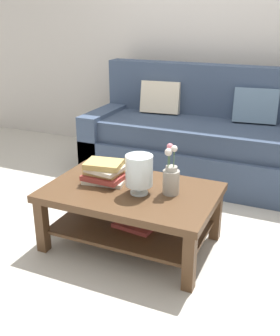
{
  "coord_description": "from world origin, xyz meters",
  "views": [
    {
      "loc": [
        1.05,
        -2.69,
        1.56
      ],
      "look_at": [
        -0.01,
        -0.29,
        0.53
      ],
      "focal_mm": 43.1,
      "sensor_mm": 36.0,
      "label": 1
    }
  ],
  "objects": [
    {
      "name": "ground_plane",
      "position": [
        0.0,
        0.0,
        0.0
      ],
      "size": [
        10.0,
        10.0,
        0.0
      ],
      "primitive_type": "plane",
      "color": "#B7B2A8"
    },
    {
      "name": "back_wall",
      "position": [
        0.0,
        1.65,
        1.35
      ],
      "size": [
        6.4,
        0.12,
        2.7
      ],
      "primitive_type": "cube",
      "color": "#BCB7B2",
      "rests_on": "ground"
    },
    {
      "name": "couch",
      "position": [
        0.08,
        1.01,
        0.36
      ],
      "size": [
        2.24,
        0.9,
        1.06
      ],
      "color": "#384760",
      "rests_on": "ground"
    },
    {
      "name": "coffee_table",
      "position": [
        -0.01,
        -0.44,
        0.31
      ],
      "size": [
        1.15,
        0.74,
        0.43
      ],
      "color": "#4C331E",
      "rests_on": "ground"
    },
    {
      "name": "book_stack_main",
      "position": [
        -0.23,
        -0.41,
        0.5
      ],
      "size": [
        0.31,
        0.25,
        0.15
      ],
      "color": "beige",
      "rests_on": "coffee_table"
    },
    {
      "name": "glass_hurricane_vase",
      "position": [
        0.07,
        -0.48,
        0.58
      ],
      "size": [
        0.18,
        0.18,
        0.26
      ],
      "color": "silver",
      "rests_on": "coffee_table"
    },
    {
      "name": "flower_pitcher",
      "position": [
        0.26,
        -0.4,
        0.54
      ],
      "size": [
        0.11,
        0.11,
        0.34
      ],
      "color": "#9E998E",
      "rests_on": "coffee_table"
    }
  ]
}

